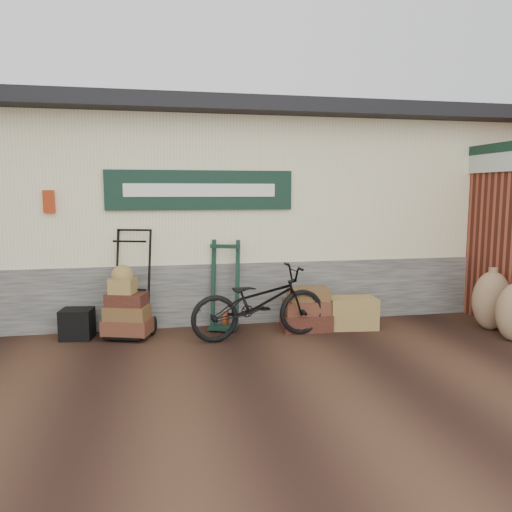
{
  "coord_description": "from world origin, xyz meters",
  "views": [
    {
      "loc": [
        -0.92,
        -6.05,
        1.93
      ],
      "look_at": [
        0.47,
        0.9,
        1.01
      ],
      "focal_mm": 35.0,
      "sensor_mm": 36.0,
      "label": 1
    }
  ],
  "objects": [
    {
      "name": "green_barrow",
      "position": [
        0.0,
        0.81,
        0.62
      ],
      "size": [
        0.56,
        0.51,
        1.25
      ],
      "primitive_type": null,
      "rotation": [
        0.0,
        0.0,
        -0.35
      ],
      "color": "black",
      "rests_on": "ground"
    },
    {
      "name": "suitcase_stack",
      "position": [
        1.11,
        0.51,
        0.3
      ],
      "size": [
        0.7,
        0.46,
        0.6
      ],
      "primitive_type": null,
      "rotation": [
        0.0,
        0.0,
        -0.05
      ],
      "color": "#331710",
      "rests_on": "ground"
    },
    {
      "name": "porter_trolley",
      "position": [
        -1.27,
        0.72,
        0.73
      ],
      "size": [
        0.87,
        0.75,
        1.46
      ],
      "primitive_type": null,
      "rotation": [
        0.0,
        0.0,
        -0.32
      ],
      "color": "black",
      "rests_on": "ground"
    },
    {
      "name": "ground",
      "position": [
        0.0,
        0.0,
        0.0
      ],
      "size": [
        80.0,
        80.0,
        0.0
      ],
      "primitive_type": "plane",
      "color": "black",
      "rests_on": "ground"
    },
    {
      "name": "wicker_hamper",
      "position": [
        1.79,
        0.48,
        0.22
      ],
      "size": [
        0.72,
        0.51,
        0.44
      ],
      "primitive_type": "cube",
      "rotation": [
        0.0,
        0.0,
        -0.11
      ],
      "color": "olive",
      "rests_on": "ground"
    },
    {
      "name": "brick_outbuilding",
      "position": [
        4.7,
        1.19,
        1.3
      ],
      "size": [
        1.71,
        4.51,
        2.62
      ],
      "color": "maroon",
      "rests_on": "ground"
    },
    {
      "name": "black_trunk",
      "position": [
        -1.98,
        0.69,
        0.2
      ],
      "size": [
        0.44,
        0.39,
        0.4
      ],
      "primitive_type": "cube",
      "rotation": [
        0.0,
        0.0,
        -0.14
      ],
      "color": "black",
      "rests_on": "ground"
    },
    {
      "name": "station_building",
      "position": [
        -0.01,
        2.74,
        1.61
      ],
      "size": [
        14.4,
        4.1,
        3.2
      ],
      "color": "#4C4C47",
      "rests_on": "ground"
    },
    {
      "name": "burlap_sack_left",
      "position": [
        3.66,
        0.01,
        0.41
      ],
      "size": [
        0.64,
        0.59,
        0.83
      ],
      "primitive_type": "ellipsoid",
      "rotation": [
        0.0,
        0.0,
        -0.35
      ],
      "color": "#89654A",
      "rests_on": "ground"
    },
    {
      "name": "bicycle",
      "position": [
        0.38,
        0.25,
        0.53
      ],
      "size": [
        0.85,
        1.89,
        1.06
      ],
      "primitive_type": "imported",
      "rotation": [
        0.0,
        0.0,
        1.69
      ],
      "color": "black",
      "rests_on": "ground"
    }
  ]
}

